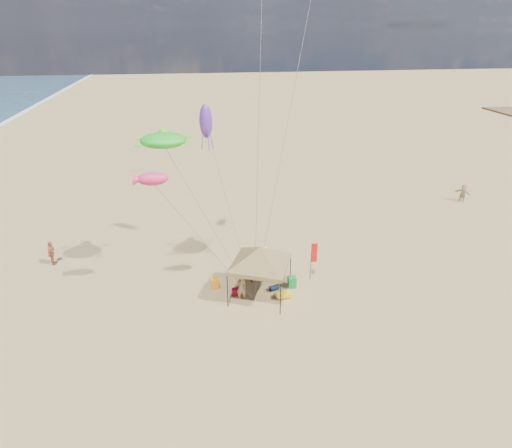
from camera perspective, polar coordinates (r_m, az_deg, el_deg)
The scene contains 19 objects.
ground at distance 26.70m, azimuth 1.01°, elevation -10.51°, with size 280.00×280.00×0.00m, color tan.
canopy_tent at distance 25.81m, azimuth 0.56°, elevation -3.26°, with size 5.91×5.91×3.96m.
feather_flag at distance 28.50m, azimuth 7.52°, elevation -4.03°, with size 0.41×0.04×2.68m.
cooler_red at distance 27.57m, azimuth -2.61°, elevation -8.80°, with size 0.54×0.38×0.38m, color #BE0F32.
cooler_blue at distance 30.73m, azimuth 3.28°, elevation -5.02°, with size 0.54×0.38×0.38m, color #165AB5.
bag_navy at distance 27.93m, azimuth 2.39°, elevation -8.34°, with size 0.36×0.36×0.60m, color black.
bag_orange at distance 29.82m, azimuth -3.24°, elevation -6.04°, with size 0.36×0.36×0.60m, color orange.
chair_green at distance 28.24m, azimuth 4.73°, elevation -7.59°, with size 0.50×0.50×0.70m, color #167C2E.
chair_yellow at distance 28.19m, azimuth -5.42°, elevation -7.69°, with size 0.50×0.50×0.70m, color orange.
crate_grey at distance 27.24m, azimuth 2.82°, elevation -9.39°, with size 0.34×0.30×0.28m, color slate.
beach_cart at distance 27.26m, azimuth 3.67°, elevation -9.24°, with size 0.90×0.50×0.24m, color yellow.
person_near_a at distance 26.75m, azimuth -1.93°, elevation -8.26°, with size 0.62×0.41×1.70m, color tan.
person_near_b at distance 28.55m, azimuth 0.04°, elevation -5.88°, with size 0.85×0.66×1.75m, color #313843.
person_near_c at distance 29.95m, azimuth 1.14°, elevation -4.43°, with size 1.07×0.61×1.65m, color beige.
person_far_a at distance 33.57m, azimuth -25.17°, elevation -3.47°, with size 1.04×0.43×1.77m, color #B26444.
person_far_c at distance 45.83m, azimuth 25.44°, elevation 3.68°, with size 1.57×0.50×1.69m, color tan.
turtle_kite at distance 26.33m, azimuth -12.03°, elevation 10.64°, with size 2.70×2.16×0.90m, color green.
fish_kite at distance 24.60m, azimuth -13.34°, elevation 5.78°, with size 1.70×0.85×0.76m, color #F82F67.
squid_kite at distance 30.31m, azimuth -6.58°, elevation 13.20°, with size 0.87×0.87×2.27m, color purple.
Camera 1 is at (-3.82, -21.52, 15.35)m, focal length 30.59 mm.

